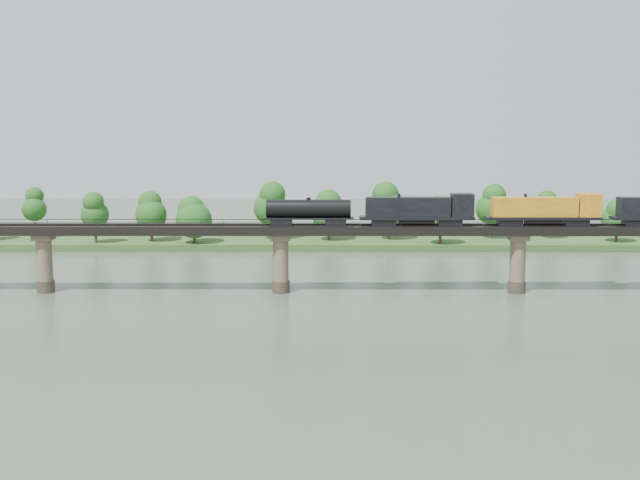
{
  "coord_description": "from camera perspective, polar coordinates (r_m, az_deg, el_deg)",
  "views": [
    {
      "loc": [
        7.03,
        -103.35,
        28.37
      ],
      "look_at": [
        6.63,
        30.0,
        9.0
      ],
      "focal_mm": 45.0,
      "sensor_mm": 36.0,
      "label": 1
    }
  ],
  "objects": [
    {
      "name": "bridge",
      "position": [
        135.49,
        -2.8,
        -1.48
      ],
      "size": [
        236.0,
        30.0,
        11.5
      ],
      "color": "#473A2D",
      "rests_on": "ground"
    },
    {
      "name": "freight_train",
      "position": [
        137.45,
        12.81,
        2.08
      ],
      "size": [
        77.51,
        3.02,
        5.34
      ],
      "color": "black",
      "rests_on": "bridge"
    },
    {
      "name": "bridge_superstructure",
      "position": [
        134.56,
        -2.82,
        1.18
      ],
      "size": [
        220.0,
        4.9,
        0.75
      ],
      "color": "black",
      "rests_on": "bridge"
    },
    {
      "name": "ground",
      "position": [
        107.41,
        -3.61,
        -7.07
      ],
      "size": [
        400.0,
        400.0,
        0.0
      ],
      "primitive_type": "plane",
      "color": "#3C4B3B",
      "rests_on": "ground"
    },
    {
      "name": "far_bank",
      "position": [
        190.49,
        -1.94,
        -0.06
      ],
      "size": [
        300.0,
        24.0,
        1.6
      ],
      "primitive_type": "cube",
      "color": "#2E5020",
      "rests_on": "ground"
    },
    {
      "name": "far_treeline",
      "position": [
        185.54,
        -4.54,
        2.19
      ],
      "size": [
        289.06,
        17.54,
        13.6
      ],
      "color": "#382619",
      "rests_on": "far_bank"
    }
  ]
}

